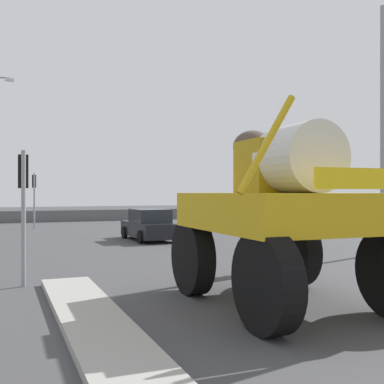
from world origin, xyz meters
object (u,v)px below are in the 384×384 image
Objects in this scene: traffic_signal_near_right at (308,192)px; bare_tree_right at (252,149)px; sedan_ahead at (149,225)px; oversize_sprayer at (285,214)px; traffic_signal_far_left at (34,188)px; traffic_signal_near_left at (23,187)px.

bare_tree_right is (5.83, 13.87, 2.76)m from traffic_signal_near_right.
traffic_signal_near_right reaches higher than sedan_ahead.
sedan_ahead is at bearing -151.87° from bare_tree_right.
traffic_signal_near_right is at bearing -167.40° from sedan_ahead.
traffic_signal_far_left is (-3.45, 23.89, 0.71)m from oversize_sprayer.
sedan_ahead is at bearing 56.87° from traffic_signal_near_left.
traffic_signal_near_right is (8.59, 0.00, -0.11)m from traffic_signal_near_left.
oversize_sprayer is 5.63m from traffic_signal_near_right.
traffic_signal_near_left is at bearing 49.82° from oversize_sprayer.
sedan_ahead is 11.37m from traffic_signal_far_left.
traffic_signal_near_right is 20.89m from traffic_signal_far_left.
traffic_signal_near_left is (-6.18, -9.47, 1.75)m from sedan_ahead.
bare_tree_right reaches higher than traffic_signal_far_left.
traffic_signal_near_left is at bearing -179.98° from traffic_signal_near_right.
sedan_ahead is 11.44m from traffic_signal_near_left.
oversize_sprayer is at bearing -81.78° from traffic_signal_far_left.
traffic_signal_near_left is 8.59m from traffic_signal_near_right.
bare_tree_right is at bearing -24.01° from traffic_signal_far_left.
oversize_sprayer reaches higher than sedan_ahead.
bare_tree_right is (8.24, 4.41, 4.40)m from sedan_ahead.
traffic_signal_far_left is at bearing 23.13° from sedan_ahead.
sedan_ahead is 1.28× the size of traffic_signal_near_right.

